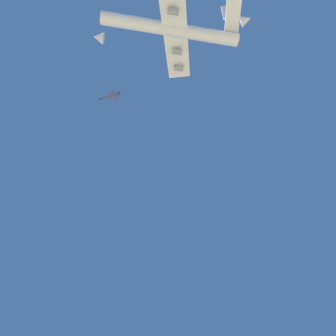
% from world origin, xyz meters
% --- Properties ---
extents(carrier_jet, '(66.37, 54.53, 23.37)m').
position_xyz_m(carrier_jet, '(22.41, 49.41, 154.12)').
color(carrier_jet, white).
extents(chase_jet_lead, '(12.70, 12.97, 4.00)m').
position_xyz_m(chase_jet_lead, '(33.13, -15.25, 176.26)').
color(chase_jet_lead, '#38478C').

